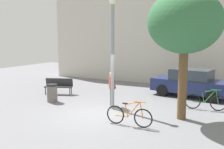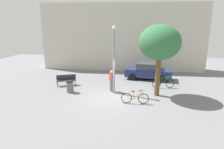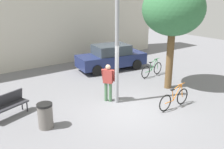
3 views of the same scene
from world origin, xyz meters
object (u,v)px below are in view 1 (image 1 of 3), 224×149
(bicycle_orange, at_px, (129,116))
(trash_bin, at_px, (52,93))
(person_by_lamppost, at_px, (112,86))
(parked_car_navy, at_px, (191,83))
(lamppost, at_px, (113,50))
(plaza_tree, at_px, (185,23))
(park_bench, at_px, (59,85))
(bicycle_green, at_px, (205,102))

(bicycle_orange, height_order, trash_bin, bicycle_orange)
(person_by_lamppost, height_order, parked_car_navy, person_by_lamppost)
(lamppost, height_order, plaza_tree, plaza_tree)
(plaza_tree, xyz_separation_m, parked_car_navy, (-0.39, 4.31, -3.03))
(park_bench, distance_m, trash_bin, 1.85)
(person_by_lamppost, distance_m, trash_bin, 3.21)
(parked_car_navy, relative_size, trash_bin, 4.81)
(parked_car_navy, distance_m, trash_bin, 7.55)
(plaza_tree, distance_m, bicycle_orange, 4.13)
(bicycle_green, bearing_deg, lamppost, -155.89)
(park_bench, relative_size, bicycle_orange, 0.92)
(lamppost, height_order, parked_car_navy, lamppost)
(person_by_lamppost, distance_m, plaza_tree, 4.43)
(lamppost, height_order, park_bench, lamppost)
(bicycle_orange, bearing_deg, plaza_tree, 47.73)
(person_by_lamppost, height_order, bicycle_orange, person_by_lamppost)
(person_by_lamppost, distance_m, bicycle_green, 4.33)
(plaza_tree, relative_size, bicycle_green, 2.81)
(person_by_lamppost, xyz_separation_m, bicycle_orange, (1.81, -2.16, -0.58))
(person_by_lamppost, bearing_deg, bicycle_green, 18.79)
(plaza_tree, xyz_separation_m, bicycle_green, (0.69, 1.83, -3.42))
(lamppost, height_order, trash_bin, lamppost)
(person_by_lamppost, relative_size, trash_bin, 1.83)
(lamppost, bearing_deg, park_bench, 161.56)
(lamppost, distance_m, trash_bin, 4.01)
(parked_car_navy, bearing_deg, bicycle_orange, -101.01)
(lamppost, relative_size, park_bench, 2.97)
(lamppost, xyz_separation_m, bicycle_orange, (1.60, -1.82, -2.32))
(parked_car_navy, height_order, trash_bin, parked_car_navy)
(bicycle_green, bearing_deg, bicycle_orange, -122.37)
(park_bench, xyz_separation_m, parked_car_navy, (6.97, 2.80, 0.23))
(person_by_lamppost, height_order, trash_bin, person_by_lamppost)
(bicycle_orange, relative_size, bicycle_green, 1.00)
(bicycle_orange, bearing_deg, park_bench, 150.97)
(lamppost, relative_size, bicycle_green, 2.74)
(park_bench, bearing_deg, bicycle_green, 2.31)
(lamppost, height_order, bicycle_orange, lamppost)
(lamppost, relative_size, plaza_tree, 0.98)
(lamppost, bearing_deg, bicycle_green, 24.11)
(lamppost, xyz_separation_m, park_bench, (-4.20, 1.40, -2.15))
(plaza_tree, bearing_deg, parked_car_navy, 95.13)
(lamppost, bearing_deg, trash_bin, -175.95)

